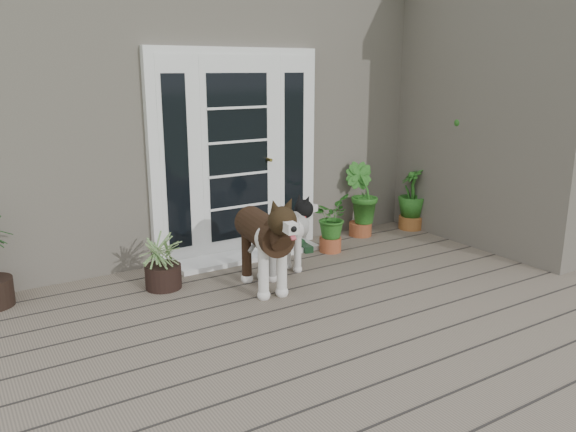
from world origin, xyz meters
TOP-DOWN VIEW (x-y plane):
  - deck at (0.00, 0.40)m, footprint 6.20×4.60m
  - house_main at (0.00, 4.65)m, footprint 7.40×4.00m
  - house_wing at (2.90, 1.50)m, footprint 1.60×2.40m
  - door_unit at (-0.20, 2.60)m, footprint 1.90×0.14m
  - door_step at (-0.20, 2.40)m, footprint 1.60×0.40m
  - brindle_dog at (-0.50, 1.52)m, footprint 0.54×1.01m
  - white_dog at (-0.18, 1.76)m, footprint 0.83×0.52m
  - spider_plant at (-1.26, 2.03)m, footprint 0.67×0.67m
  - herb_a at (0.66, 2.09)m, footprint 0.60×0.60m
  - herb_b at (1.33, 2.40)m, footprint 0.59×0.59m
  - herb_c at (2.05, 2.30)m, footprint 0.56×0.56m
  - sapling at (2.27, 1.80)m, footprint 0.57×0.57m
  - clog_left at (0.37, 2.35)m, footprint 0.26×0.31m
  - clog_right at (0.44, 2.28)m, footprint 0.17×0.31m

SIDE VIEW (x-z plane):
  - deck at x=0.00m, z-range 0.00..0.12m
  - door_step at x=-0.20m, z-range 0.12..0.17m
  - clog_left at x=0.37m, z-range 0.12..0.21m
  - clog_right at x=0.44m, z-range 0.12..0.21m
  - herb_a at x=0.66m, z-range 0.12..0.66m
  - spider_plant at x=-1.26m, z-range 0.12..0.70m
  - herb_c at x=2.05m, z-range 0.12..0.75m
  - white_dog at x=-0.18m, z-range 0.12..0.76m
  - herb_b at x=1.33m, z-range 0.12..0.77m
  - brindle_dog at x=-0.50m, z-range 0.12..0.92m
  - sapling at x=2.27m, z-range 0.12..1.86m
  - door_unit at x=-0.20m, z-range 0.12..2.27m
  - house_main at x=0.00m, z-range 0.00..3.10m
  - house_wing at x=2.90m, z-range 0.00..3.10m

